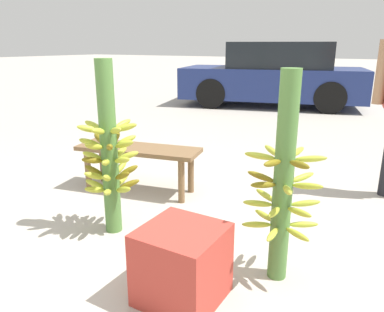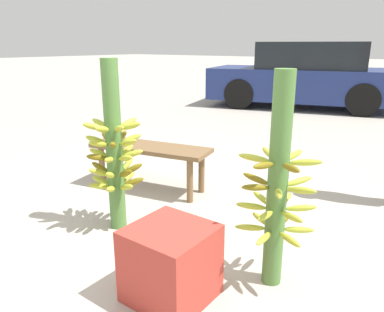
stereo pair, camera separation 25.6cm
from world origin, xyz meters
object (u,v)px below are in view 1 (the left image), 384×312
(market_bench, at_px, (138,155))
(parked_car, at_px, (274,76))
(produce_crate, at_px, (182,264))
(banana_stalk_left, at_px, (109,152))
(banana_stalk_center, at_px, (283,183))

(market_bench, xyz_separation_m, parked_car, (-0.69, 5.94, 0.33))
(produce_crate, bearing_deg, parked_car, 105.18)
(banana_stalk_left, height_order, banana_stalk_center, banana_stalk_left)
(banana_stalk_center, bearing_deg, banana_stalk_left, -177.30)
(market_bench, bearing_deg, produce_crate, -55.52)
(market_bench, xyz_separation_m, produce_crate, (1.24, -1.18, -0.16))
(market_bench, relative_size, parked_car, 0.28)
(market_bench, relative_size, produce_crate, 2.88)
(banana_stalk_left, height_order, produce_crate, banana_stalk_left)
(banana_stalk_center, distance_m, produce_crate, 0.75)
(banana_stalk_center, bearing_deg, produce_crate, -129.58)
(parked_car, distance_m, produce_crate, 7.39)
(market_bench, height_order, parked_car, parked_car)
(banana_stalk_left, bearing_deg, parked_car, 98.75)
(banana_stalk_center, bearing_deg, market_bench, 157.07)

